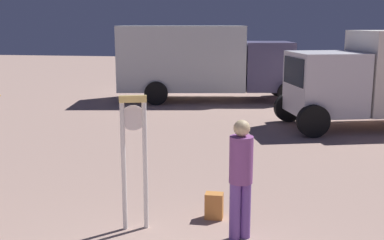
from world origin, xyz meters
name	(u,v)px	position (x,y,z in m)	size (l,w,h in m)	color
standing_clock	(134,150)	(-0.73, 2.85, 1.24)	(0.40, 0.21, 2.05)	white
person_near_clock	(241,174)	(0.85, 2.77, 0.98)	(0.34, 0.34, 1.76)	#6E469B
backpack	(214,206)	(0.40, 3.43, 0.21)	(0.28, 0.24, 0.42)	#CE7F39
box_truck_near	(200,60)	(-1.66, 15.27, 1.62)	(7.39, 3.64, 2.98)	silver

